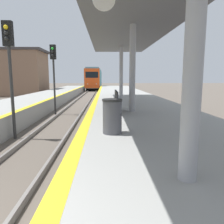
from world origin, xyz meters
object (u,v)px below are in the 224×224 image
Objects in this scene: trash_bin at (112,116)px; bench at (113,101)px; signal_near at (9,58)px; signal_mid at (54,66)px; train at (95,79)px.

bench is at bearing 87.25° from trash_bin.
signal_near and signal_mid have the same top height.
train is at bearing 93.78° from bench.
bench is at bearing -86.22° from train.
train is at bearing 88.36° from signal_mid.
bench is at bearing -54.48° from signal_mid.
signal_mid is at bearing 125.52° from bench.
signal_near reaches higher than bench.
train is 4.71× the size of signal_near.
signal_mid is (-0.99, -34.73, 0.92)m from train.
train is 34.75m from signal_mid.
train is 40.54m from signal_near.
trash_bin is 0.49× the size of bench.
signal_near is 2.39× the size of bench.
signal_near is 5.01m from trash_bin.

